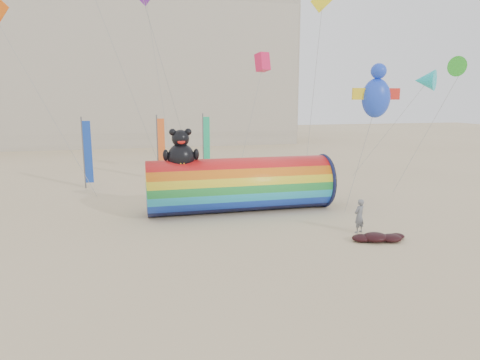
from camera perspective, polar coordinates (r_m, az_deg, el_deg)
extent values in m
plane|color=#CCB58C|center=(20.81, -0.36, -7.33)|extent=(160.00, 160.00, 0.00)
cube|color=#B7AD99|center=(65.75, -20.76, 13.25)|extent=(60.00, 15.00, 20.00)
cube|color=#28303D|center=(58.29, -21.69, 14.07)|extent=(59.50, 0.12, 17.00)
cylinder|color=red|center=(24.83, 0.00, -0.61)|extent=(10.67, 3.11, 3.11)
torus|color=#0F1438|center=(26.54, 11.03, -0.07)|extent=(0.21, 3.26, 3.26)
cylinder|color=black|center=(26.59, 11.28, -0.05)|extent=(0.05, 3.08, 3.08)
ellipsoid|color=black|center=(23.99, -7.87, 2.97)|extent=(1.52, 1.36, 1.60)
ellipsoid|color=yellow|center=(23.52, -7.74, 2.60)|extent=(0.78, 0.34, 0.68)
sphere|color=black|center=(23.86, -7.94, 5.51)|extent=(0.98, 0.98, 0.98)
sphere|color=black|center=(23.79, -8.99, 6.32)|extent=(0.39, 0.39, 0.39)
sphere|color=black|center=(23.88, -6.94, 6.39)|extent=(0.39, 0.39, 0.39)
ellipsoid|color=red|center=(23.48, -7.83, 5.10)|extent=(0.43, 0.16, 0.27)
ellipsoid|color=black|center=(23.80, -9.88, 3.28)|extent=(0.32, 0.32, 0.64)
ellipsoid|color=black|center=(23.97, -5.85, 3.44)|extent=(0.32, 0.32, 0.64)
imported|color=slate|center=(21.71, 15.61, -4.65)|extent=(0.72, 0.61, 1.68)
ellipsoid|color=black|center=(20.80, 17.57, -7.28)|extent=(1.17, 0.99, 0.41)
ellipsoid|color=black|center=(21.02, 19.50, -7.30)|extent=(0.99, 0.84, 0.34)
ellipsoid|color=black|center=(20.64, 15.91, -7.46)|extent=(0.91, 0.77, 0.32)
ellipsoid|color=black|center=(21.30, 17.70, -7.05)|extent=(0.78, 0.66, 0.27)
ellipsoid|color=black|center=(21.54, 20.18, -7.04)|extent=(0.73, 0.62, 0.25)
cylinder|color=#59595E|center=(32.93, -20.15, 3.41)|extent=(0.10, 0.10, 5.20)
cube|color=#173FAF|center=(32.90, -19.62, 3.53)|extent=(0.56, 0.06, 4.50)
cylinder|color=#59595E|center=(34.93, -10.93, 4.27)|extent=(0.10, 0.10, 5.20)
cube|color=orange|center=(34.94, -10.43, 4.37)|extent=(0.56, 0.06, 4.50)
cylinder|color=#59595E|center=(37.69, -4.93, 4.90)|extent=(0.10, 0.10, 5.20)
cube|color=#1BB477|center=(37.73, -4.47, 4.99)|extent=(0.56, 0.06, 4.50)
ellipsoid|color=blue|center=(23.49, 17.68, 10.37)|extent=(1.51, 1.18, 2.01)
cone|color=green|center=(29.64, 27.43, 13.27)|extent=(1.20, 1.20, 1.08)
cone|color=#19C5CC|center=(35.16, 23.41, 12.09)|extent=(1.53, 1.53, 1.38)
cube|color=#F01A51|center=(32.16, 3.02, 15.43)|extent=(0.79, 0.79, 1.27)
cube|color=yellow|center=(30.67, 10.92, 22.51)|extent=(0.94, 0.06, 1.32)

